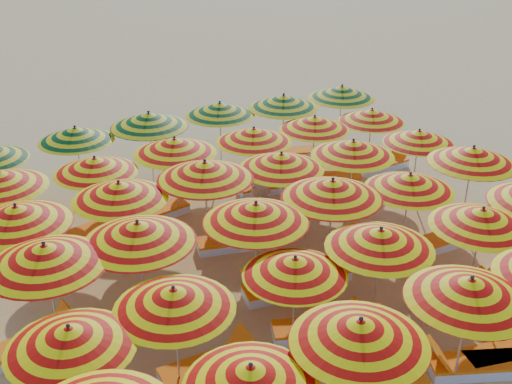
# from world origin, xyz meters

# --- Properties ---
(ground) EXTENTS (120.00, 120.00, 0.00)m
(ground) POSITION_xyz_m (0.00, 0.00, 0.00)
(ground) COLOR tan
(ground) RESTS_ON ground
(umbrella_1) EXTENTS (2.10, 2.10, 2.12)m
(umbrella_1) POSITION_xyz_m (-2.93, -5.22, 1.86)
(umbrella_1) COLOR silver
(umbrella_1) RESTS_ON ground
(umbrella_2) EXTENTS (2.28, 2.28, 2.31)m
(umbrella_2) POSITION_xyz_m (-1.11, -5.25, 2.03)
(umbrella_2) COLOR silver
(umbrella_2) RESTS_ON ground
(umbrella_3) EXTENTS (2.65, 2.65, 2.31)m
(umbrella_3) POSITION_xyz_m (1.17, -5.16, 2.03)
(umbrella_3) COLOR silver
(umbrella_3) RESTS_ON ground
(umbrella_6) EXTENTS (2.48, 2.48, 2.16)m
(umbrella_6) POSITION_xyz_m (-5.04, -3.27, 1.90)
(umbrella_6) COLOR silver
(umbrella_6) RESTS_ON ground
(umbrella_7) EXTENTS (2.66, 2.66, 2.20)m
(umbrella_7) POSITION_xyz_m (-3.30, -3.08, 1.93)
(umbrella_7) COLOR silver
(umbrella_7) RESTS_ON ground
(umbrella_8) EXTENTS (2.34, 2.34, 2.07)m
(umbrella_8) POSITION_xyz_m (-0.94, -2.98, 1.82)
(umbrella_8) COLOR silver
(umbrella_8) RESTS_ON ground
(umbrella_9) EXTENTS (2.48, 2.48, 2.25)m
(umbrella_9) POSITION_xyz_m (0.88, -3.06, 1.98)
(umbrella_9) COLOR silver
(umbrella_9) RESTS_ON ground
(umbrella_10) EXTENTS (2.69, 2.69, 2.24)m
(umbrella_10) POSITION_xyz_m (3.25, -3.28, 1.97)
(umbrella_10) COLOR silver
(umbrella_10) RESTS_ON ground
(umbrella_12) EXTENTS (2.49, 2.49, 2.37)m
(umbrella_12) POSITION_xyz_m (-4.98, -0.99, 2.09)
(umbrella_12) COLOR silver
(umbrella_12) RESTS_ON ground
(umbrella_13) EXTENTS (2.78, 2.78, 2.37)m
(umbrella_13) POSITION_xyz_m (-3.24, -0.94, 2.09)
(umbrella_13) COLOR silver
(umbrella_13) RESTS_ON ground
(umbrella_14) EXTENTS (2.79, 2.79, 2.35)m
(umbrella_14) POSITION_xyz_m (-0.86, -1.21, 2.07)
(umbrella_14) COLOR silver
(umbrella_14) RESTS_ON ground
(umbrella_15) EXTENTS (2.52, 2.52, 2.37)m
(umbrella_15) POSITION_xyz_m (1.11, -1.00, 2.09)
(umbrella_15) COLOR silver
(umbrella_15) RESTS_ON ground
(umbrella_16) EXTENTS (2.62, 2.62, 2.19)m
(umbrella_16) POSITION_xyz_m (3.07, -1.21, 1.93)
(umbrella_16) COLOR silver
(umbrella_16) RESTS_ON ground
(umbrella_17) EXTENTS (2.54, 2.54, 2.32)m
(umbrella_17) POSITION_xyz_m (5.28, -0.86, 2.04)
(umbrella_17) COLOR silver
(umbrella_17) RESTS_ON ground
(umbrella_18) EXTENTS (2.75, 2.75, 2.35)m
(umbrella_18) POSITION_xyz_m (-5.22, 0.86, 2.06)
(umbrella_18) COLOR silver
(umbrella_18) RESTS_ON ground
(umbrella_19) EXTENTS (2.82, 2.82, 2.27)m
(umbrella_19) POSITION_xyz_m (-3.02, 1.17, 2.00)
(umbrella_19) COLOR silver
(umbrella_19) RESTS_ON ground
(umbrella_20) EXTENTS (2.89, 2.89, 2.40)m
(umbrella_20) POSITION_xyz_m (-1.01, 1.11, 2.11)
(umbrella_20) COLOR silver
(umbrella_20) RESTS_ON ground
(umbrella_21) EXTENTS (2.19, 2.19, 2.24)m
(umbrella_21) POSITION_xyz_m (0.97, 1.06, 1.97)
(umbrella_21) COLOR silver
(umbrella_21) RESTS_ON ground
(umbrella_22) EXTENTS (2.84, 2.84, 2.26)m
(umbrella_22) POSITION_xyz_m (2.97, 0.93, 1.99)
(umbrella_22) COLOR silver
(umbrella_22) RESTS_ON ground
(umbrella_23) EXTENTS (2.50, 2.50, 2.07)m
(umbrella_23) POSITION_xyz_m (5.29, 1.16, 1.82)
(umbrella_23) COLOR silver
(umbrella_23) RESTS_ON ground
(umbrella_24) EXTENTS (2.17, 2.17, 2.27)m
(umbrella_24) POSITION_xyz_m (-5.31, 2.95, 2.00)
(umbrella_24) COLOR silver
(umbrella_24) RESTS_ON ground
(umbrella_25) EXTENTS (2.46, 2.46, 2.18)m
(umbrella_25) POSITION_xyz_m (-3.12, 2.97, 1.92)
(umbrella_25) COLOR silver
(umbrella_25) RESTS_ON ground
(umbrella_26) EXTENTS (2.85, 2.85, 2.28)m
(umbrella_26) POSITION_xyz_m (-1.05, 3.06, 2.01)
(umbrella_26) COLOR silver
(umbrella_26) RESTS_ON ground
(umbrella_27) EXTENTS (2.21, 2.21, 2.18)m
(umbrella_27) POSITION_xyz_m (1.21, 3.06, 1.92)
(umbrella_27) COLOR silver
(umbrella_27) RESTS_ON ground
(umbrella_28) EXTENTS (2.34, 2.34, 2.15)m
(umbrella_28) POSITION_xyz_m (3.20, 3.19, 1.89)
(umbrella_28) COLOR silver
(umbrella_28) RESTS_ON ground
(umbrella_29) EXTENTS (2.34, 2.34, 2.10)m
(umbrella_29) POSITION_xyz_m (5.12, 3.10, 1.85)
(umbrella_29) COLOR silver
(umbrella_29) RESTS_ON ground
(umbrella_31) EXTENTS (2.32, 2.32, 2.19)m
(umbrella_31) POSITION_xyz_m (-3.10, 5.26, 1.92)
(umbrella_31) COLOR silver
(umbrella_31) RESTS_ON ground
(umbrella_32) EXTENTS (2.87, 2.87, 2.34)m
(umbrella_32) POSITION_xyz_m (-1.07, 5.11, 2.06)
(umbrella_32) COLOR silver
(umbrella_32) RESTS_ON ground
(umbrella_33) EXTENTS (2.75, 2.75, 2.22)m
(umbrella_33) POSITION_xyz_m (1.21, 5.36, 1.95)
(umbrella_33) COLOR silver
(umbrella_33) RESTS_ON ground
(umbrella_34) EXTENTS (2.38, 2.38, 2.29)m
(umbrella_34) POSITION_xyz_m (3.17, 4.98, 2.01)
(umbrella_34) COLOR silver
(umbrella_34) RESTS_ON ground
(umbrella_35) EXTENTS (2.49, 2.49, 2.28)m
(umbrella_35) POSITION_xyz_m (5.30, 5.01, 2.00)
(umbrella_35) COLOR silver
(umbrella_35) RESTS_ON ground
(lounger_3) EXTENTS (1.82, 1.18, 0.69)m
(lounger_3) POSITION_xyz_m (1.67, -5.07, 0.15)
(lounger_3) COLOR white
(lounger_3) RESTS_ON ground
(lounger_4) EXTENTS (1.81, 0.91, 0.69)m
(lounger_4) POSITION_xyz_m (2.49, -5.15, 0.15)
(lounger_4) COLOR white
(lounger_4) RESTS_ON ground
(lounger_7) EXTENTS (1.74, 0.61, 0.69)m
(lounger_7) POSITION_xyz_m (-2.70, -2.96, 0.15)
(lounger_7) COLOR white
(lounger_7) RESTS_ON ground
(lounger_8) EXTENTS (1.83, 1.12, 0.69)m
(lounger_8) POSITION_xyz_m (-0.34, -2.93, 0.15)
(lounger_8) COLOR white
(lounger_8) RESTS_ON ground
(lounger_9) EXTENTS (1.81, 0.92, 0.69)m
(lounger_9) POSITION_xyz_m (0.29, -2.97, 0.15)
(lounger_9) COLOR white
(lounger_9) RESTS_ON ground
(lounger_10) EXTENTS (1.81, 0.89, 0.69)m
(lounger_10) POSITION_xyz_m (2.75, -3.33, 0.15)
(lounger_10) COLOR white
(lounger_10) RESTS_ON ground
(lounger_11) EXTENTS (1.83, 1.14, 0.69)m
(lounger_11) POSITION_xyz_m (4.47, -3.09, 0.15)
(lounger_11) COLOR white
(lounger_11) RESTS_ON ground
(lounger_12) EXTENTS (1.81, 0.90, 0.69)m
(lounger_12) POSITION_xyz_m (-5.48, -0.87, 0.15)
(lounger_12) COLOR white
(lounger_12) RESTS_ON ground
(lounger_13) EXTENTS (1.79, 0.81, 0.69)m
(lounger_13) POSITION_xyz_m (-0.35, -1.38, 0.15)
(lounger_13) COLOR white
(lounger_13) RESTS_ON ground
(lounger_14) EXTENTS (1.77, 0.71, 0.69)m
(lounger_14) POSITION_xyz_m (0.61, -1.24, 0.15)
(lounger_14) COLOR white
(lounger_14) RESTS_ON ground
(lounger_15) EXTENTS (1.74, 0.60, 0.69)m
(lounger_15) POSITION_xyz_m (3.57, -1.34, 0.15)
(lounger_15) COLOR white
(lounger_15) RESTS_ON ground
(lounger_16) EXTENTS (1.82, 0.93, 0.69)m
(lounger_16) POSITION_xyz_m (-0.42, 0.89, 0.15)
(lounger_16) COLOR white
(lounger_16) RESTS_ON ground
(lounger_17) EXTENTS (1.79, 0.77, 0.69)m
(lounger_17) POSITION_xyz_m (0.47, 1.10, 0.15)
(lounger_17) COLOR white
(lounger_17) RESTS_ON ground
(lounger_18) EXTENTS (1.82, 1.02, 0.69)m
(lounger_18) POSITION_xyz_m (-3.72, 2.89, 0.15)
(lounger_18) COLOR white
(lounger_18) RESTS_ON ground
(lounger_19) EXTENTS (1.81, 0.91, 0.69)m
(lounger_19) POSITION_xyz_m (-1.64, 3.19, 0.15)
(lounger_19) COLOR white
(lounger_19) RESTS_ON ground
(lounger_20) EXTENTS (1.79, 0.81, 0.69)m
(lounger_20) POSITION_xyz_m (1.80, 3.26, 0.15)
(lounger_20) COLOR white
(lounger_20) RESTS_ON ground
(lounger_21) EXTENTS (1.82, 1.24, 0.69)m
(lounger_21) POSITION_xyz_m (3.71, 2.97, 0.15)
(lounger_21) COLOR white
(lounger_21) RESTS_ON ground
(lounger_22) EXTENTS (1.78, 0.76, 0.69)m
(lounger_22) POSITION_xyz_m (5.72, 3.07, 0.15)
(lounger_22) COLOR white
(lounger_22) RESTS_ON ground
(lounger_23) EXTENTS (1.83, 1.11, 0.69)m
(lounger_23) POSITION_xyz_m (3.68, 5.17, 0.15)
(lounger_23) COLOR white
(lounger_23) RESTS_ON ground
(beachgoer_b) EXTENTS (0.68, 0.77, 1.30)m
(beachgoer_b) POSITION_xyz_m (1.97, 2.00, 0.65)
(beachgoer_b) COLOR tan
(beachgoer_b) RESTS_ON ground
(beachgoer_a) EXTENTS (0.69, 0.59, 1.59)m
(beachgoer_a) POSITION_xyz_m (1.07, 2.37, 0.80)
(beachgoer_a) COLOR #DDA97C
(beachgoer_a) RESTS_ON ground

